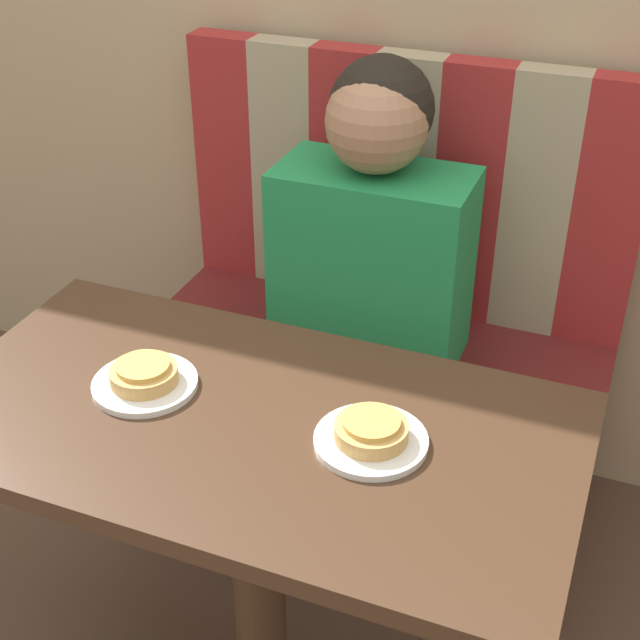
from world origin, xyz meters
name	(u,v)px	position (x,y,z in m)	size (l,w,h in m)	color
booth_seat	(366,425)	(0.00, 0.63, 0.24)	(1.10, 0.55, 0.47)	#5B1919
booth_backrest	(406,186)	(0.00, 0.87, 0.79)	(1.10, 0.07, 0.63)	maroon
dining_table	(253,465)	(0.00, 0.00, 0.62)	(1.09, 0.58, 0.72)	#422B1C
person	(374,218)	(0.00, 0.63, 0.81)	(0.42, 0.25, 0.68)	#1E8447
plate_left	(145,384)	(-0.21, 0.01, 0.73)	(0.18, 0.18, 0.01)	white
plate_right	(371,441)	(0.21, 0.01, 0.73)	(0.18, 0.18, 0.01)	white
pizza_left	(144,373)	(-0.21, 0.01, 0.75)	(0.12, 0.12, 0.04)	tan
pizza_right	(371,430)	(0.21, 0.01, 0.75)	(0.12, 0.12, 0.04)	tan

